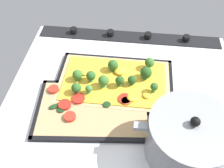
{
  "coord_description": "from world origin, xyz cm",
  "views": [
    {
      "loc": [
        -2.27,
        54.02,
        64.02
      ],
      "look_at": [
        3.67,
        0.98,
        3.36
      ],
      "focal_mm": 40.29,
      "sensor_mm": 36.0,
      "label": 1
    }
  ],
  "objects": [
    {
      "name": "baking_tray_front",
      "position": [
        3.26,
        -2.05,
        0.37
      ],
      "size": [
        39.24,
        25.02,
        1.3
      ],
      "color": "black",
      "rests_on": "ground_plane"
    },
    {
      "name": "ground_plane",
      "position": [
        0.0,
        0.0,
        -1.5
      ],
      "size": [
        75.61,
        62.76,
        3.0
      ],
      "primitive_type": "cube",
      "color": "silver"
    },
    {
      "name": "baking_tray_back",
      "position": [
        8.55,
        9.55,
        0.38
      ],
      "size": [
        36.99,
        25.44,
        1.3
      ],
      "color": "black",
      "rests_on": "ground_plane"
    },
    {
      "name": "stove_control_panel",
      "position": [
        0.0,
        -27.88,
        0.56
      ],
      "size": [
        72.58,
        7.0,
        2.6
      ],
      "color": "black",
      "rests_on": "ground_plane"
    },
    {
      "name": "cooking_pot",
      "position": [
        -17.98,
        20.14,
        6.69
      ],
      "size": [
        28.21,
        21.43,
        15.7
      ],
      "color": "gray",
      "rests_on": "ground_plane"
    },
    {
      "name": "broccoli_pizza",
      "position": [
        3.11,
        -2.08,
        1.96
      ],
      "size": [
        36.84,
        22.61,
        5.76
      ],
      "color": "tan",
      "rests_on": "baking_tray_front"
    },
    {
      "name": "veggie_pizza_back",
      "position": [
        8.94,
        9.34,
        1.08
      ],
      "size": [
        34.39,
        22.83,
        1.9
      ],
      "color": "tan",
      "rests_on": "baking_tray_back"
    }
  ]
}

